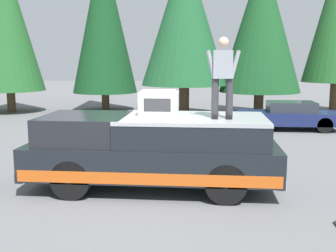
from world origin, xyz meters
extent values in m
plane|color=slate|center=(0.00, 0.00, 0.00)|extent=(90.00, 90.00, 0.00)
cube|color=black|center=(0.25, -0.09, 0.70)|extent=(2.00, 5.50, 0.70)
cube|color=#CC5619|center=(0.25, -0.09, 0.51)|extent=(2.01, 5.39, 0.24)
cube|color=black|center=(0.25, 1.42, 1.35)|extent=(1.84, 1.87, 0.60)
cube|color=black|center=(0.25, -0.97, 1.31)|extent=(1.92, 3.19, 0.52)
cube|color=#A8AAAF|center=(0.25, -0.97, 1.61)|extent=(1.94, 3.19, 0.08)
cube|color=#232326|center=(0.25, 2.60, 0.43)|extent=(1.96, 0.16, 0.20)
cube|color=#B2B5BA|center=(0.25, -2.78, 0.43)|extent=(1.96, 0.16, 0.20)
cylinder|color=black|center=(-0.60, 1.50, 0.42)|extent=(0.30, 0.84, 0.84)
cylinder|color=black|center=(1.10, 1.50, 0.42)|extent=(0.30, 0.84, 0.84)
cylinder|color=black|center=(-0.60, -1.69, 0.42)|extent=(0.30, 0.84, 0.84)
cylinder|color=black|center=(1.10, -1.69, 0.42)|extent=(0.30, 0.84, 0.84)
cube|color=silver|center=(0.44, -0.22, 1.91)|extent=(0.64, 0.84, 0.52)
cube|color=#2D2D30|center=(0.11, -0.22, 1.91)|extent=(0.01, 0.59, 0.29)
cube|color=#99999E|center=(0.44, -0.22, 2.19)|extent=(0.58, 0.76, 0.04)
cylinder|color=#333338|center=(0.03, -1.75, 2.07)|extent=(0.15, 0.15, 0.84)
cube|color=black|center=(-0.01, -1.75, 1.69)|extent=(0.26, 0.11, 0.08)
cylinder|color=#333338|center=(0.03, -1.45, 2.07)|extent=(0.15, 0.15, 0.84)
cube|color=black|center=(-0.01, -1.45, 1.69)|extent=(0.26, 0.11, 0.08)
cube|color=#9399A3|center=(0.03, -1.60, 2.78)|extent=(0.24, 0.40, 0.58)
sphere|color=beige|center=(0.03, -1.60, 3.23)|extent=(0.22, 0.22, 0.22)
cylinder|color=#9399A3|center=(0.00, -1.85, 2.78)|extent=(0.09, 0.23, 0.58)
cylinder|color=#9399A3|center=(0.00, -1.36, 2.78)|extent=(0.09, 0.23, 0.58)
cube|color=navy|center=(8.53, -4.66, 0.49)|extent=(1.64, 4.10, 0.50)
cube|color=#282D38|center=(8.53, -4.76, 0.95)|extent=(1.31, 1.89, 0.42)
cylinder|color=black|center=(7.81, -3.39, 0.31)|extent=(0.20, 0.62, 0.62)
cylinder|color=black|center=(9.25, -3.39, 0.31)|extent=(0.20, 0.62, 0.62)
cylinder|color=black|center=(7.81, -5.93, 0.31)|extent=(0.20, 0.62, 0.62)
cylinder|color=black|center=(9.25, -5.93, 0.31)|extent=(0.20, 0.62, 0.62)
cylinder|color=#4C3826|center=(14.44, -8.20, 0.83)|extent=(0.42, 0.42, 1.66)
cylinder|color=#4C3826|center=(12.93, -3.99, 0.61)|extent=(0.49, 0.49, 1.21)
cone|color=#194C23|center=(12.93, -3.99, 4.66)|extent=(4.12, 4.12, 6.89)
cylinder|color=#4C3826|center=(12.53, -0.14, 0.78)|extent=(0.52, 0.52, 1.57)
cone|color=#1E562D|center=(12.53, -0.14, 4.98)|extent=(4.36, 4.36, 6.82)
cylinder|color=#4C3826|center=(14.15, 4.42, 0.51)|extent=(0.43, 0.43, 1.02)
cone|color=#14421E|center=(14.15, 4.42, 5.11)|extent=(3.58, 3.58, 8.17)
cylinder|color=#4C3826|center=(12.86, 9.35, 0.59)|extent=(0.44, 0.44, 1.19)
cone|color=#235B28|center=(12.86, 9.35, 4.80)|extent=(3.71, 3.71, 7.23)
camera|label=1|loc=(-8.61, -1.26, 2.89)|focal=43.86mm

